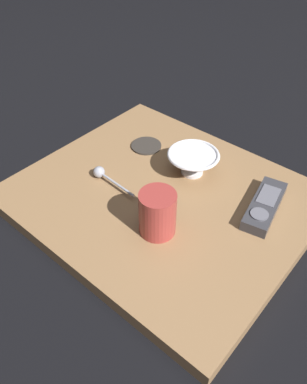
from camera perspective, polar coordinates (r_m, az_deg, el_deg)
The scene contains 7 objects.
ground_plane at distance 0.91m, azimuth 1.32°, elevation -1.80°, with size 6.00×6.00×0.00m, color black.
table at distance 0.90m, azimuth 1.34°, elevation -1.01°, with size 0.64×0.55×0.03m.
cereal_bowl at distance 0.93m, azimuth 5.90°, elevation 4.54°, with size 0.13×0.13×0.06m.
coffee_mug at distance 0.77m, azimuth 0.60°, elevation -3.18°, with size 0.08×0.08×0.10m.
teaspoon at distance 0.93m, azimuth -7.74°, elevation 2.72°, with size 0.14×0.03×0.03m.
tv_remote_near at distance 0.87m, azimuth 16.23°, elevation -1.95°, with size 0.09×0.17×0.03m.
drink_coaster at distance 1.03m, azimuth -1.09°, elevation 6.91°, with size 0.08×0.08×0.01m.
Camera 1 is at (0.41, -0.51, 0.63)m, focal length 35.79 mm.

